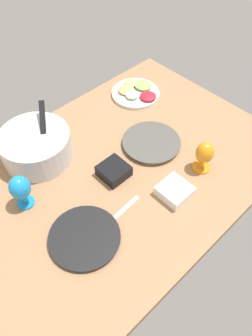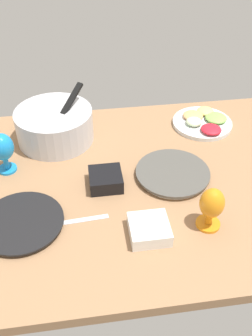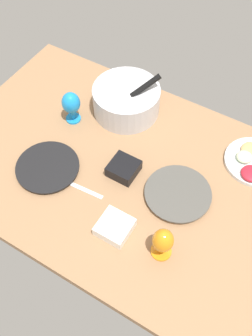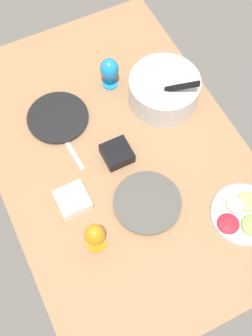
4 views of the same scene
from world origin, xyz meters
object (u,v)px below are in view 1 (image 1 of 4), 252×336
at_px(dinner_plate_right, 152,143).
at_px(hurricane_glass_blue, 20,189).
at_px(square_bowl_white, 174,191).
at_px(mixing_bowl, 36,145).
at_px(fruit_platter, 136,92).
at_px(dinner_plate_left, 85,238).
at_px(square_bowl_black, 114,170).
at_px(hurricane_glass_orange, 204,154).

distance_m(dinner_plate_right, hurricane_glass_blue, 0.64).
relative_size(hurricane_glass_blue, square_bowl_white, 1.30).
xyz_separation_m(mixing_bowl, square_bowl_white, (0.29, -0.57, -0.05)).
xyz_separation_m(dinner_plate_right, mixing_bowl, (-0.43, 0.31, 0.06)).
xyz_separation_m(dinner_plate_right, fruit_platter, (0.22, 0.33, 0.01)).
xyz_separation_m(dinner_plate_left, square_bowl_black, (0.29, 0.15, 0.02)).
xyz_separation_m(hurricane_glass_orange, square_bowl_black, (-0.31, 0.24, -0.06)).
height_order(hurricane_glass_orange, square_bowl_white, hurricane_glass_orange).
distance_m(fruit_platter, hurricane_glass_blue, 0.86).
relative_size(dinner_plate_left, square_bowl_white, 2.20).
bearing_deg(dinner_plate_right, hurricane_glass_blue, 168.06).
xyz_separation_m(hurricane_glass_orange, square_bowl_white, (-0.20, -0.01, -0.06)).
relative_size(dinner_plate_right, fruit_platter, 1.06).
bearing_deg(dinner_plate_left, mixing_bowl, 76.49).
bearing_deg(mixing_bowl, dinner_plate_right, -35.87).
height_order(hurricane_glass_blue, square_bowl_black, hurricane_glass_blue).
bearing_deg(square_bowl_white, dinner_plate_right, 61.69).
distance_m(mixing_bowl, square_bowl_black, 0.37).
distance_m(dinner_plate_left, dinner_plate_right, 0.57).
bearing_deg(hurricane_glass_orange, dinner_plate_right, 102.90).
height_order(dinner_plate_left, hurricane_glass_blue, hurricane_glass_blue).
distance_m(square_bowl_white, square_bowl_black, 0.28).
relative_size(fruit_platter, hurricane_glass_blue, 1.61).
bearing_deg(fruit_platter, dinner_plate_left, -147.28).
bearing_deg(fruit_platter, hurricane_glass_blue, -166.80).
bearing_deg(fruit_platter, square_bowl_white, -121.36).
bearing_deg(hurricane_glass_orange, square_bowl_white, -176.50).
relative_size(mixing_bowl, square_bowl_white, 2.53).
bearing_deg(hurricane_glass_blue, fruit_platter, 13.20).
distance_m(hurricane_glass_blue, square_bowl_white, 0.62).
distance_m(hurricane_glass_blue, hurricane_glass_orange, 0.77).
xyz_separation_m(fruit_platter, hurricane_glass_orange, (-0.16, -0.57, 0.07)).
xyz_separation_m(dinner_plate_left, hurricane_glass_orange, (0.60, -0.09, 0.08)).
xyz_separation_m(dinner_plate_left, hurricane_glass_blue, (-0.07, 0.29, 0.09)).
bearing_deg(hurricane_glass_blue, hurricane_glass_orange, -29.41).
bearing_deg(hurricane_glass_blue, mixing_bowl, 44.11).
xyz_separation_m(mixing_bowl, square_bowl_black, (0.18, -0.32, -0.04)).
xyz_separation_m(dinner_plate_left, square_bowl_white, (0.40, -0.10, 0.02)).
bearing_deg(dinner_plate_left, square_bowl_black, 27.87).
xyz_separation_m(hurricane_glass_blue, square_bowl_white, (0.48, -0.39, -0.08)).
xyz_separation_m(dinner_plate_right, square_bowl_black, (-0.25, -0.01, 0.02)).
height_order(dinner_plate_left, fruit_platter, fruit_platter).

